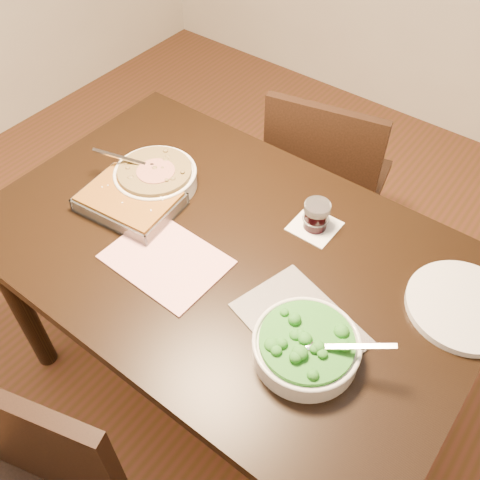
# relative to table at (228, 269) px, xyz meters

# --- Properties ---
(ground) EXTENTS (4.00, 4.00, 0.00)m
(ground) POSITION_rel_table_xyz_m (0.00, 0.00, -0.65)
(ground) COLOR #4F3116
(ground) RESTS_ON ground
(table) EXTENTS (1.40, 0.90, 0.75)m
(table) POSITION_rel_table_xyz_m (0.00, 0.00, 0.00)
(table) COLOR black
(table) RESTS_ON ground
(magazine_a) EXTENTS (0.32, 0.24, 0.01)m
(magazine_a) POSITION_rel_table_xyz_m (-0.10, -0.14, 0.10)
(magazine_a) COLOR #C2374B
(magazine_a) RESTS_ON table
(magazine_b) EXTENTS (0.35, 0.29, 0.01)m
(magazine_b) POSITION_rel_table_xyz_m (0.30, -0.09, 0.10)
(magazine_b) COLOR #26252D
(magazine_b) RESTS_ON table
(coaster) EXTENTS (0.13, 0.13, 0.00)m
(coaster) POSITION_rel_table_xyz_m (0.15, 0.21, 0.10)
(coaster) COLOR white
(coaster) RESTS_ON table
(stew_bowl) EXTENTS (0.26, 0.25, 0.10)m
(stew_bowl) POSITION_rel_table_xyz_m (-0.33, 0.07, 0.13)
(stew_bowl) COLOR silver
(stew_bowl) RESTS_ON table
(broccoli_bowl) EXTENTS (0.27, 0.25, 0.10)m
(broccoli_bowl) POSITION_rel_table_xyz_m (0.35, -0.15, 0.13)
(broccoli_bowl) COLOR silver
(broccoli_bowl) RESTS_ON table
(baking_dish) EXTENTS (0.30, 0.23, 0.05)m
(baking_dish) POSITION_rel_table_xyz_m (-0.32, -0.05, 0.12)
(baking_dish) COLOR silver
(baking_dish) RESTS_ON table
(wine_tumbler) EXTENTS (0.07, 0.07, 0.09)m
(wine_tumbler) POSITION_rel_table_xyz_m (0.15, 0.21, 0.14)
(wine_tumbler) COLOR black
(wine_tumbler) RESTS_ON coaster
(dinner_plate) EXTENTS (0.29, 0.29, 0.02)m
(dinner_plate) POSITION_rel_table_xyz_m (0.60, 0.20, 0.10)
(dinner_plate) COLOR silver
(dinner_plate) RESTS_ON table
(chair_far) EXTENTS (0.50, 0.50, 0.89)m
(chair_far) POSITION_rel_table_xyz_m (-0.06, 0.67, -0.16)
(chair_far) COLOR black
(chair_far) RESTS_ON ground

